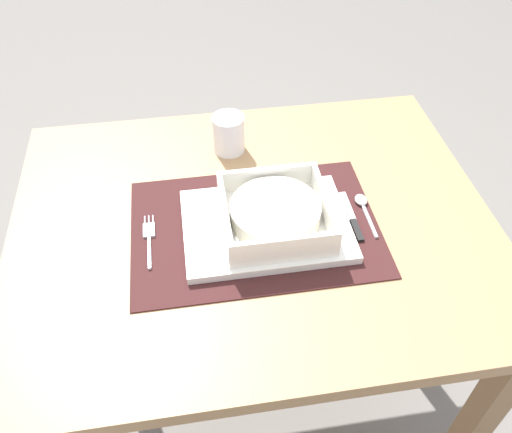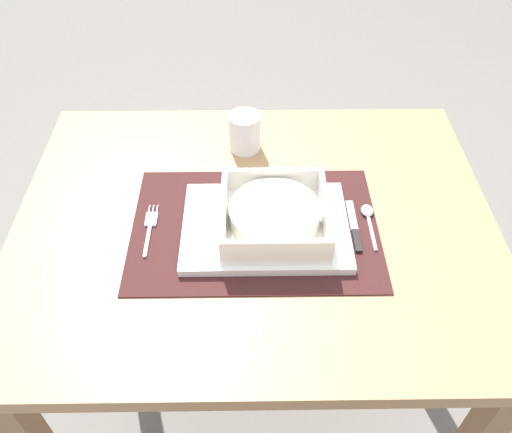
# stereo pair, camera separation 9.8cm
# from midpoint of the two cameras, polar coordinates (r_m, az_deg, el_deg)

# --- Properties ---
(ground_plane) EXTENTS (6.00, 6.00, 0.00)m
(ground_plane) POSITION_cam_midpoint_polar(r_m,az_deg,el_deg) (1.63, 1.73, -18.98)
(ground_plane) COLOR slate
(dining_table) EXTENTS (0.93, 0.74, 0.74)m
(dining_table) POSITION_cam_midpoint_polar(r_m,az_deg,el_deg) (1.10, 2.44, -4.42)
(dining_table) COLOR #A37A51
(dining_table) RESTS_ON ground
(placemat) EXTENTS (0.47, 0.32, 0.00)m
(placemat) POSITION_cam_midpoint_polar(r_m,az_deg,el_deg) (1.00, 2.80, -1.29)
(placemat) COLOR #381919
(placemat) RESTS_ON dining_table
(serving_plate) EXTENTS (0.31, 0.22, 0.02)m
(serving_plate) POSITION_cam_midpoint_polar(r_m,az_deg,el_deg) (0.99, 3.87, -1.22)
(serving_plate) COLOR white
(serving_plate) RESTS_ON placemat
(porridge_bowl) EXTENTS (0.19, 0.19, 0.06)m
(porridge_bowl) POSITION_cam_midpoint_polar(r_m,az_deg,el_deg) (0.96, 4.92, -0.11)
(porridge_bowl) COLOR white
(porridge_bowl) RESTS_ON serving_plate
(fork) EXTENTS (0.02, 0.13, 0.00)m
(fork) POSITION_cam_midpoint_polar(r_m,az_deg,el_deg) (1.00, -8.68, -1.13)
(fork) COLOR silver
(fork) RESTS_ON placemat
(spoon) EXTENTS (0.02, 0.12, 0.01)m
(spoon) POSITION_cam_midpoint_polar(r_m,az_deg,el_deg) (1.04, 14.68, -0.01)
(spoon) COLOR silver
(spoon) RESTS_ON placemat
(butter_knife) EXTENTS (0.01, 0.14, 0.01)m
(butter_knife) POSITION_cam_midpoint_polar(r_m,az_deg,el_deg) (1.01, 13.33, -1.42)
(butter_knife) COLOR black
(butter_knife) RESTS_ON placemat
(bread_knife) EXTENTS (0.01, 0.14, 0.01)m
(bread_knife) POSITION_cam_midpoint_polar(r_m,az_deg,el_deg) (1.02, 11.78, -0.87)
(bread_knife) COLOR #59331E
(bread_knife) RESTS_ON placemat
(drinking_glass) EXTENTS (0.07, 0.07, 0.08)m
(drinking_glass) POSITION_cam_midpoint_polar(r_m,az_deg,el_deg) (1.16, 1.21, 8.87)
(drinking_glass) COLOR white
(drinking_glass) RESTS_ON dining_table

